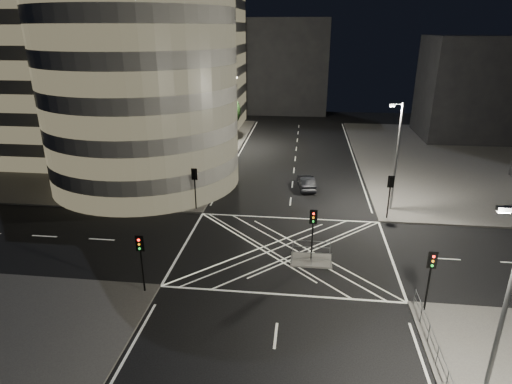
# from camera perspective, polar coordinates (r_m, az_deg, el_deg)

# --- Properties ---
(ground) EXTENTS (120.00, 120.00, 0.00)m
(ground) POSITION_cam_1_polar(r_m,az_deg,el_deg) (33.66, 3.91, -7.71)
(ground) COLOR black
(ground) RESTS_ON ground
(sidewalk_far_left) EXTENTS (42.00, 42.00, 0.15)m
(sidewalk_far_left) POSITION_cam_1_polar(r_m,az_deg,el_deg) (66.04, -20.84, 5.56)
(sidewalk_far_left) COLOR #4F4D4A
(sidewalk_far_left) RESTS_ON ground
(central_island) EXTENTS (3.00, 2.00, 0.15)m
(central_island) POSITION_cam_1_polar(r_m,az_deg,el_deg) (32.30, 7.36, -9.02)
(central_island) COLOR slate
(central_island) RESTS_ON ground
(office_tower_curved) EXTENTS (30.00, 29.00, 27.20)m
(office_tower_curved) POSITION_cam_1_polar(r_m,az_deg,el_deg) (53.10, -18.45, 16.24)
(office_tower_curved) COLOR gray
(office_tower_curved) RESTS_ON sidewalk_far_left
(office_block_rear) EXTENTS (24.00, 16.00, 22.00)m
(office_block_rear) POSITION_cam_1_polar(r_m,az_deg,el_deg) (75.33, -11.75, 16.81)
(office_block_rear) COLOR gray
(office_block_rear) RESTS_ON sidewalk_far_left
(building_right_far) EXTENTS (14.00, 12.00, 15.00)m
(building_right_far) POSITION_cam_1_polar(r_m,az_deg,el_deg) (74.29, 26.83, 12.28)
(building_right_far) COLOR black
(building_right_far) RESTS_ON sidewalk_far_right
(building_far_end) EXTENTS (18.00, 8.00, 18.00)m
(building_far_end) POSITION_cam_1_polar(r_m,az_deg,el_deg) (87.95, 3.44, 16.34)
(building_far_end) COLOR black
(building_far_end) RESTS_ON ground
(tree_a) EXTENTS (4.58, 4.58, 6.80)m
(tree_a) POSITION_cam_1_polar(r_m,az_deg,el_deg) (41.94, -9.78, 4.31)
(tree_a) COLOR black
(tree_a) RESTS_ON sidewalk_far_left
(tree_b) EXTENTS (4.10, 4.10, 6.95)m
(tree_b) POSITION_cam_1_polar(r_m,az_deg,el_deg) (47.41, -7.82, 6.89)
(tree_b) COLOR black
(tree_b) RESTS_ON sidewalk_far_left
(tree_c) EXTENTS (3.68, 3.68, 6.53)m
(tree_c) POSITION_cam_1_polar(r_m,az_deg,el_deg) (53.12, -6.23, 8.29)
(tree_c) COLOR black
(tree_c) RESTS_ON sidewalk_far_left
(tree_d) EXTENTS (4.71, 4.71, 7.92)m
(tree_d) POSITION_cam_1_polar(r_m,az_deg,el_deg) (58.70, -4.97, 10.35)
(tree_d) COLOR black
(tree_d) RESTS_ON sidewalk_far_left
(tree_e) EXTENTS (4.08, 4.08, 6.80)m
(tree_e) POSITION_cam_1_polar(r_m,az_deg,el_deg) (64.63, -3.89, 10.69)
(tree_e) COLOR black
(tree_e) RESTS_ON sidewalk_far_left
(traffic_signal_fl) EXTENTS (0.55, 0.22, 4.00)m
(traffic_signal_fl) POSITION_cam_1_polar(r_m,az_deg,el_deg) (39.91, -8.18, 1.43)
(traffic_signal_fl) COLOR black
(traffic_signal_fl) RESTS_ON sidewalk_far_left
(traffic_signal_nl) EXTENTS (0.55, 0.22, 4.00)m
(traffic_signal_nl) POSITION_cam_1_polar(r_m,az_deg,el_deg) (28.11, -15.11, -7.87)
(traffic_signal_nl) COLOR black
(traffic_signal_nl) RESTS_ON sidewalk_near_left
(traffic_signal_fr) EXTENTS (0.55, 0.22, 4.00)m
(traffic_signal_fr) POSITION_cam_1_polar(r_m,az_deg,el_deg) (39.39, 17.44, 0.38)
(traffic_signal_fr) COLOR black
(traffic_signal_fr) RESTS_ON sidewalk_far_right
(traffic_signal_nr) EXTENTS (0.55, 0.22, 4.00)m
(traffic_signal_nr) POSITION_cam_1_polar(r_m,az_deg,el_deg) (27.37, 22.26, -9.65)
(traffic_signal_nr) COLOR black
(traffic_signal_nr) RESTS_ON sidewalk_near_right
(traffic_signal_island) EXTENTS (0.55, 0.22, 4.00)m
(traffic_signal_island) POSITION_cam_1_polar(r_m,az_deg,el_deg) (30.99, 7.60, -4.46)
(traffic_signal_island) COLOR black
(traffic_signal_island) RESTS_ON central_island
(street_lamp_left_near) EXTENTS (1.25, 0.25, 10.00)m
(street_lamp_left_near) POSITION_cam_1_polar(r_m,az_deg,el_deg) (44.13, -7.47, 6.94)
(street_lamp_left_near) COLOR slate
(street_lamp_left_near) RESTS_ON sidewalk_far_left
(street_lamp_left_far) EXTENTS (1.25, 0.25, 10.00)m
(street_lamp_left_far) POSITION_cam_1_polar(r_m,az_deg,el_deg) (61.37, -3.43, 11.04)
(street_lamp_left_far) COLOR slate
(street_lamp_left_far) RESTS_ON sidewalk_far_left
(street_lamp_right_far) EXTENTS (1.25, 0.25, 10.00)m
(street_lamp_right_far) POSITION_cam_1_polar(r_m,az_deg,el_deg) (40.79, 18.20, 4.88)
(street_lamp_right_far) COLOR slate
(street_lamp_right_far) RESTS_ON sidewalk_far_right
(street_lamp_right_near) EXTENTS (1.25, 0.25, 10.00)m
(street_lamp_right_near) POSITION_cam_1_polar(r_m,az_deg,el_deg) (20.53, 30.08, -13.32)
(street_lamp_right_near) COLOR slate
(street_lamp_right_near) RESTS_ON sidewalk_near_right
(railing_near_right) EXTENTS (0.06, 11.70, 1.10)m
(railing_near_right) POSITION_cam_1_polar(r_m,az_deg,el_deg) (24.31, 23.57, -20.57)
(railing_near_right) COLOR slate
(railing_near_right) RESTS_ON sidewalk_near_right
(railing_island_south) EXTENTS (2.80, 0.06, 1.10)m
(railing_island_south) POSITION_cam_1_polar(r_m,az_deg,el_deg) (31.21, 7.41, -8.85)
(railing_island_south) COLOR slate
(railing_island_south) RESTS_ON central_island
(railing_island_north) EXTENTS (2.80, 0.06, 1.10)m
(railing_island_north) POSITION_cam_1_polar(r_m,az_deg,el_deg) (32.79, 7.40, -7.29)
(railing_island_north) COLOR slate
(railing_island_north) RESTS_ON central_island
(sedan) EXTENTS (2.16, 4.54, 1.44)m
(sedan) POSITION_cam_1_polar(r_m,az_deg,el_deg) (46.02, 6.71, 1.28)
(sedan) COLOR black
(sedan) RESTS_ON ground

